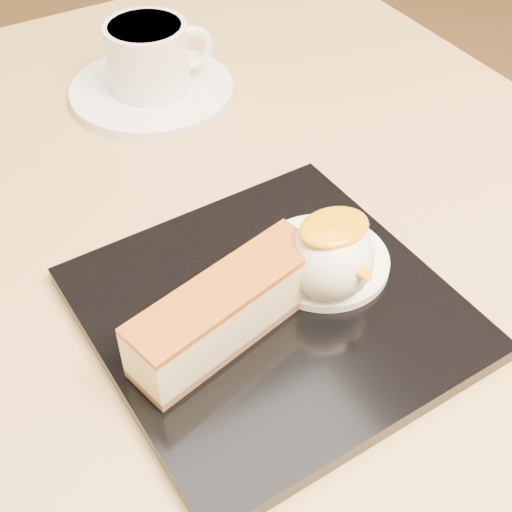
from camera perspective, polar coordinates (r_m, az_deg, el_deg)
table at (r=0.63m, az=-7.24°, el=-10.30°), size 0.80×0.80×0.72m
dessert_plate at (r=0.47m, az=1.25°, el=-4.48°), size 0.23×0.23×0.01m
cheesecake at (r=0.43m, az=-2.34°, el=-4.30°), size 0.14×0.07×0.04m
cream_smear at (r=0.49m, az=5.38°, el=-0.37°), size 0.09×0.09×0.01m
ice_cream_scoop at (r=0.45m, az=5.96°, el=-0.19°), size 0.06×0.06×0.06m
mango_sauce at (r=0.44m, az=6.25°, el=2.29°), size 0.05×0.04×0.01m
mint_sprig at (r=0.49m, az=0.91°, el=0.53°), size 0.04×0.03×0.00m
saucer at (r=0.68m, az=-8.33°, el=12.93°), size 0.15×0.15×0.01m
coffee_cup at (r=0.66m, az=-8.49°, el=15.61°), size 0.10×0.07×0.06m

